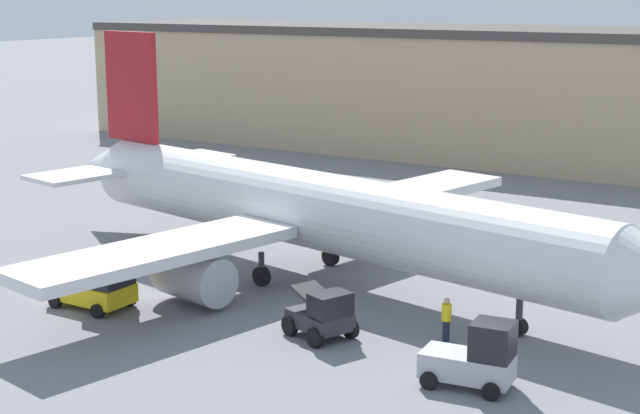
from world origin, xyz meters
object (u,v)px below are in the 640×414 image
baggage_tug (98,285)px  belt_loader_truck (323,315)px  ground_crew_worker (446,318)px  pushback_tug (476,358)px  airplane (305,210)px

baggage_tug → belt_loader_truck: size_ratio=1.19×
ground_crew_worker → baggage_tug: 14.98m
belt_loader_truck → pushback_tug: size_ratio=0.92×
ground_crew_worker → pushback_tug: bearing=107.6°
belt_loader_truck → airplane: bearing=148.6°
ground_crew_worker → belt_loader_truck: belt_loader_truck is taller
belt_loader_truck → pushback_tug: pushback_tug is taller
baggage_tug → belt_loader_truck: baggage_tug is taller
airplane → pushback_tug: airplane is taller
airplane → baggage_tug: airplane is taller
airplane → belt_loader_truck: (5.19, -6.58, -2.35)m
baggage_tug → pushback_tug: size_ratio=1.10×
belt_loader_truck → pushback_tug: bearing=9.4°
pushback_tug → belt_loader_truck: bearing=161.8°
airplane → belt_loader_truck: 8.71m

